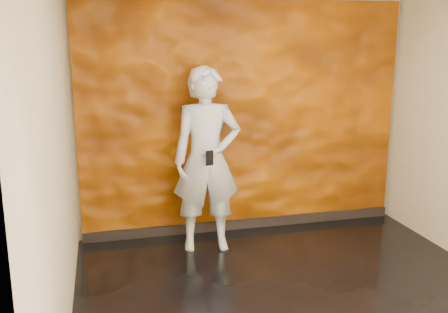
% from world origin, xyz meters
% --- Properties ---
extents(room, '(4.02, 4.02, 2.81)m').
position_xyz_m(room, '(0.00, 0.00, 1.40)').
color(room, black).
rests_on(room, ground).
extents(feature_wall, '(3.90, 0.06, 2.75)m').
position_xyz_m(feature_wall, '(0.00, 1.96, 1.38)').
color(feature_wall, '#C25C00').
rests_on(feature_wall, ground).
extents(baseboard, '(3.90, 0.04, 0.12)m').
position_xyz_m(baseboard, '(0.00, 1.92, 0.06)').
color(baseboard, black).
rests_on(baseboard, ground).
extents(man, '(0.79, 0.56, 2.03)m').
position_xyz_m(man, '(-0.57, 1.47, 1.01)').
color(man, '#9598A3').
rests_on(man, ground).
extents(phone, '(0.08, 0.04, 0.16)m').
position_xyz_m(phone, '(-0.60, 1.17, 1.11)').
color(phone, black).
rests_on(phone, man).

